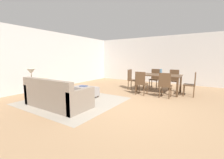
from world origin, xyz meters
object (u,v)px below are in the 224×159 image
couch (57,97)px  dining_chair_head_east (192,83)px  table_lamp (31,72)px  dining_chair_far_right (174,79)px  dining_chair_near_left (141,82)px  dining_chair_near_right (165,84)px  ottoman_table (85,91)px  dining_chair_far_left (155,77)px  side_table (32,87)px  dining_chair_head_west (132,78)px  dining_table (159,77)px  book_on_ottoman (83,86)px  vase_centerpiece (161,72)px

couch → dining_chair_head_east: bearing=46.6°
table_lamp → dining_chair_far_right: bearing=48.8°
couch → dining_chair_head_east: size_ratio=2.22×
dining_chair_near_left → dining_chair_near_right: 0.91m
couch → dining_chair_near_left: bearing=59.2°
couch → ottoman_table: size_ratio=2.17×
table_lamp → dining_chair_far_left: table_lamp is taller
ottoman_table → dining_chair_near_right: bearing=29.3°
side_table → dining_chair_head_west: (2.13, 3.48, 0.08)m
ottoman_table → dining_chair_near_left: bearing=40.6°
table_lamp → dining_chair_head_east: 5.79m
dining_table → book_on_ottoman: bearing=-134.6°
side_table → dining_chair_head_west: 4.08m
table_lamp → dining_chair_head_west: table_lamp is taller
dining_table → table_lamp: bearing=-134.0°
side_table → dining_chair_far_left: (2.97, 4.32, 0.08)m
couch → vase_centerpiece: size_ratio=8.74×
dining_chair_head_east → dining_chair_head_west: size_ratio=1.00×
dining_chair_near_left → book_on_ottoman: bearing=-141.4°
dining_chair_head_east → dining_chair_head_west: 2.49m
table_lamp → vase_centerpiece: 4.92m
dining_chair_far_left → dining_chair_near_right: bearing=-62.5°
dining_chair_far_right → couch: bearing=-119.7°
side_table → dining_chair_head_east: (4.62, 3.47, 0.08)m
couch → dining_chair_head_east: dining_chair_head_east is taller
ottoman_table → dining_chair_head_east: dining_chair_head_east is taller
dining_chair_near_left → vase_centerpiece: bearing=58.2°
dining_chair_head_west → book_on_ottoman: dining_chair_head_west is taller
couch → dining_table: 4.09m
dining_chair_near_left → dining_chair_far_left: 1.67m
dining_chair_far_left → dining_chair_head_west: same height
dining_table → vase_centerpiece: bearing=10.2°
couch → dining_chair_head_west: 3.60m
side_table → dining_chair_far_right: size_ratio=0.61×
side_table → dining_chair_head_east: bearing=37.0°
dining_table → book_on_ottoman: dining_table is taller
dining_chair_near_left → book_on_ottoman: dining_chair_near_left is taller
dining_table → dining_chair_near_right: (0.45, -0.81, -0.15)m
side_table → book_on_ottoman: bearing=47.2°
dining_chair_head_east → vase_centerpiece: bearing=178.2°
table_lamp → side_table: bearing=0.0°
dining_chair_near_right → dining_chair_far_right: size_ratio=1.00×
couch → side_table: size_ratio=3.66×
dining_chair_far_right → dining_chair_head_west: size_ratio=1.00×
ottoman_table → dining_chair_near_left: (1.63, 1.39, 0.30)m
dining_table → dining_chair_near_left: dining_chair_near_left is taller
vase_centerpiece → book_on_ottoman: 3.22m
ottoman_table → dining_chair_far_right: 4.02m
dining_chair_head_east → dining_chair_head_west: (-2.49, 0.01, 0.00)m
table_lamp → dining_table: size_ratio=0.30×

